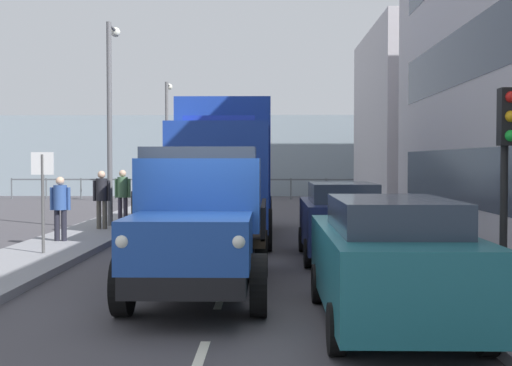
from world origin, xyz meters
TOP-DOWN VIEW (x-y plane):
  - ground_plane at (0.00, -9.74)m, footprint 80.00×80.00m
  - sidewalk_left at (-4.42, -9.74)m, footprint 2.16×38.81m
  - sidewalk_right at (4.42, -9.74)m, footprint 2.16×38.81m
  - road_centreline_markings at (0.00, -8.80)m, footprint 0.12×33.71m
  - building_far_block at (-9.79, -22.76)m, footprint 8.57×10.67m
  - sea_horizon at (0.00, -32.14)m, footprint 80.00×0.80m
  - seawall_railing at (-0.00, -28.54)m, footprint 28.08×0.08m
  - truck_vintage_blue at (0.34, -1.23)m, footprint 2.17×5.64m
  - lorry_cargo_blue at (0.44, -9.64)m, footprint 2.58×8.20m
  - car_teal_kerbside_near at (-2.39, 0.56)m, footprint 1.88×4.55m
  - car_navy_kerbside_1 at (-2.39, -5.46)m, footprint 1.78×3.85m
  - car_black_oppositeside_0 at (2.39, -12.29)m, footprint 1.95×4.07m
  - car_grey_oppositeside_1 at (2.39, -17.72)m, footprint 1.85×4.33m
  - car_silver_oppositeside_2 at (2.39, -23.36)m, footprint 1.91×4.69m
  - pedestrian_couple_b at (4.58, -7.52)m, footprint 0.53×0.34m
  - pedestrian_near_railing at (4.28, -10.55)m, footprint 0.53×0.34m
  - pedestrian_couple_a at (4.05, -12.40)m, footprint 0.53×0.34m
  - traffic_light_near at (-4.51, -1.11)m, footprint 0.28×0.41m
  - lamp_post_promenade at (4.28, -11.78)m, footprint 0.32×1.14m
  - lamp_post_far at (4.39, -24.36)m, footprint 0.32×1.14m
  - street_sign at (4.26, -5.26)m, footprint 0.50×0.07m

SIDE VIEW (x-z plane):
  - ground_plane at x=0.00m, z-range 0.00..0.00m
  - road_centreline_markings at x=0.00m, z-range 0.00..0.01m
  - sidewalk_left at x=-4.42m, z-range 0.00..0.15m
  - sidewalk_right at x=4.42m, z-range 0.00..0.15m
  - car_navy_kerbside_1 at x=-2.39m, z-range 0.03..1.75m
  - car_black_oppositeside_0 at x=2.39m, z-range 0.04..1.76m
  - car_grey_oppositeside_1 at x=2.39m, z-range 0.04..1.76m
  - car_teal_kerbside_near at x=-2.39m, z-range 0.04..1.76m
  - car_silver_oppositeside_2 at x=2.39m, z-range 0.04..1.76m
  - seawall_railing at x=0.00m, z-range 0.32..1.52m
  - pedestrian_couple_b at x=4.58m, z-range 0.29..1.94m
  - truck_vintage_blue at x=0.34m, z-range -0.04..2.39m
  - pedestrian_couple_a at x=4.05m, z-range 0.31..2.06m
  - pedestrian_near_railing at x=4.28m, z-range 0.31..2.06m
  - street_sign at x=4.26m, z-range 0.56..2.81m
  - lorry_cargo_blue at x=0.44m, z-range 0.14..4.01m
  - traffic_light_near at x=-4.51m, z-range 0.87..4.07m
  - sea_horizon at x=0.00m, z-range 0.00..5.00m
  - lamp_post_far at x=4.39m, z-range 0.76..6.78m
  - lamp_post_promenade at x=4.28m, z-range 0.77..7.20m
  - building_far_block at x=-9.79m, z-range 0.00..8.36m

